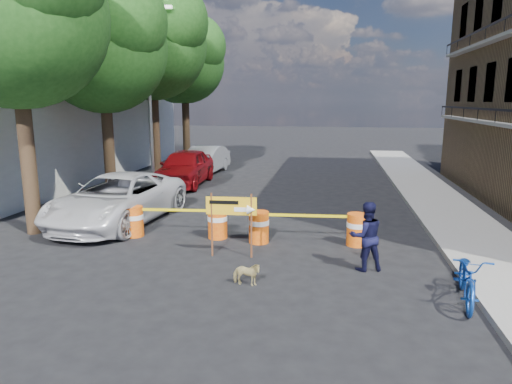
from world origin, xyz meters
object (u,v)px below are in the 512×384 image
(dog, at_px, (246,274))
(barrel_mid_left, at_px, (218,222))
(suv_white, at_px, (118,199))
(detour_sign, at_px, (237,211))
(bicycle, at_px, (470,254))
(pedestrian, at_px, (366,236))
(barrel_far_left, at_px, (134,221))
(sedan_silver, at_px, (205,160))
(barrel_mid_right, at_px, (259,226))
(sedan_red, at_px, (185,167))
(barrel_far_right, at_px, (357,229))

(dog, bearing_deg, barrel_mid_left, 27.09)
(dog, bearing_deg, suv_white, 52.24)
(detour_sign, xyz_separation_m, bicycle, (5.05, -1.88, -0.20))
(bicycle, relative_size, dog, 3.23)
(pedestrian, bearing_deg, dog, 11.31)
(barrel_far_left, distance_m, sedan_silver, 11.84)
(barrel_far_left, relative_size, bicycle, 0.44)
(pedestrian, bearing_deg, bicycle, 124.30)
(barrel_far_left, relative_size, barrel_mid_right, 1.00)
(suv_white, bearing_deg, barrel_mid_left, -11.38)
(pedestrian, xyz_separation_m, sedan_red, (-7.73, 9.99, 0.01))
(bicycle, xyz_separation_m, sedan_silver, (-9.60, 14.97, -0.27))
(detour_sign, bearing_deg, bicycle, -23.24)
(detour_sign, relative_size, sedan_red, 0.34)
(detour_sign, relative_size, dog, 2.67)
(bicycle, bearing_deg, pedestrian, 150.06)
(pedestrian, distance_m, sedan_silver, 15.53)
(sedan_red, bearing_deg, suv_white, -91.74)
(barrel_mid_right, height_order, sedan_red, sedan_red)
(suv_white, bearing_deg, sedan_silver, 95.51)
(pedestrian, height_order, dog, pedestrian)
(barrel_mid_left, relative_size, barrel_far_right, 1.00)
(detour_sign, relative_size, bicycle, 0.83)
(barrel_far_left, xyz_separation_m, barrel_mid_left, (2.49, 0.23, 0.00))
(barrel_far_right, distance_m, suv_white, 7.71)
(dog, distance_m, suv_white, 6.78)
(bicycle, height_order, dog, bicycle)
(suv_white, xyz_separation_m, sedan_silver, (0.00, 10.46, -0.05))
(bicycle, bearing_deg, sedan_red, 138.67)
(barrel_mid_right, height_order, detour_sign, detour_sign)
(detour_sign, xyz_separation_m, dog, (0.56, -1.78, -0.95))
(barrel_far_right, height_order, sedan_silver, sedan_silver)
(barrel_mid_left, bearing_deg, detour_sign, -59.24)
(barrel_far_left, bearing_deg, sedan_silver, 95.53)
(dog, distance_m, sedan_silver, 15.74)
(barrel_mid_right, xyz_separation_m, bicycle, (4.70, -3.18, 0.54))
(barrel_mid_right, bearing_deg, pedestrian, -30.66)
(barrel_mid_left, distance_m, barrel_mid_right, 1.28)
(barrel_mid_right, xyz_separation_m, sedan_red, (-4.90, 8.32, 0.37))
(barrel_far_left, relative_size, barrel_mid_left, 1.00)
(barrel_far_right, bearing_deg, bicycle, -59.59)
(barrel_far_right, height_order, suv_white, suv_white)
(barrel_mid_left, bearing_deg, barrel_far_right, -0.60)
(barrel_far_left, height_order, bicycle, bicycle)
(detour_sign, height_order, suv_white, detour_sign)
(barrel_mid_right, distance_m, barrel_far_right, 2.73)
(pedestrian, distance_m, suv_white, 8.29)
(bicycle, relative_size, sedan_silver, 0.45)
(dog, distance_m, sedan_red, 12.51)
(barrel_mid_right, relative_size, suv_white, 0.16)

